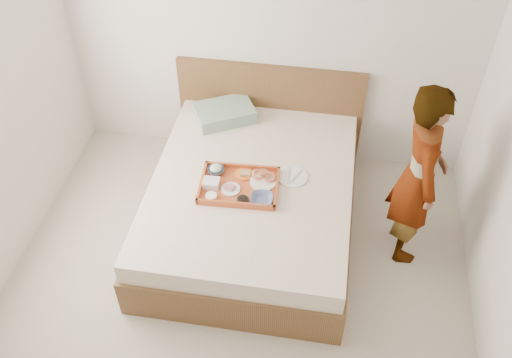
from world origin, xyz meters
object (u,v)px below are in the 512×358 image
object	(u,v)px
tray	(239,185)
person	(419,176)
bed	(252,204)
dinner_plate	(292,177)

from	to	relation	value
tray	person	bearing A→B (deg)	1.55
bed	tray	distance (m)	0.32
tray	person	size ratio (longest dim) A/B	0.39
bed	tray	size ratio (longest dim) A/B	3.36
dinner_plate	person	world-z (taller)	person
person	dinner_plate	bearing A→B (deg)	79.48
dinner_plate	person	distance (m)	0.95
tray	dinner_plate	distance (m)	0.43
bed	dinner_plate	size ratio (longest dim) A/B	8.28
tray	person	xyz separation A→B (m)	(1.31, 0.10, 0.21)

